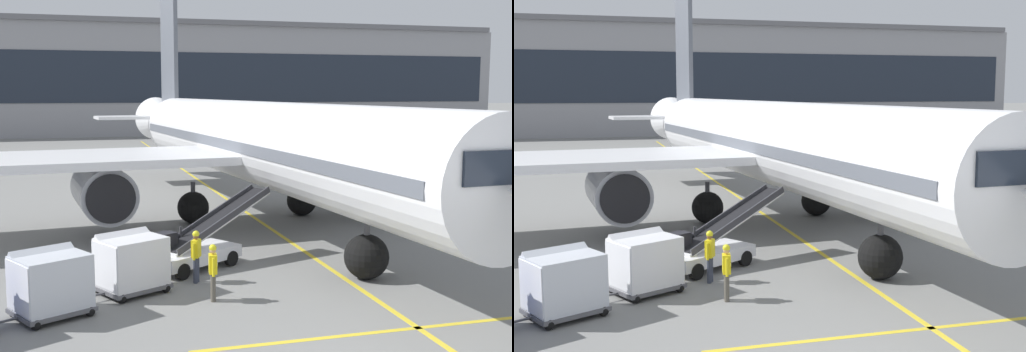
{
  "view_description": "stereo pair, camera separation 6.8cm",
  "coord_description": "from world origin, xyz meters",
  "views": [
    {
      "loc": [
        -5.09,
        -12.06,
        6.29
      ],
      "look_at": [
        1.59,
        11.54,
        3.15
      ],
      "focal_mm": 46.66,
      "sensor_mm": 36.0,
      "label": 1
    },
    {
      "loc": [
        -5.02,
        -12.08,
        6.29
      ],
      "look_at": [
        1.59,
        11.54,
        3.15
      ],
      "focal_mm": 46.66,
      "sensor_mm": 36.0,
      "label": 2
    }
  ],
  "objects": [
    {
      "name": "apron_guidance_line_lead_in",
      "position": [
        3.74,
        17.57,
        0.0
      ],
      "size": [
        0.2,
        110.0,
        0.01
      ],
      "color": "yellow",
      "rests_on": "ground"
    },
    {
      "name": "ground_crew_by_carts",
      "position": [
        -1.17,
        9.05,
        1.0
      ],
      "size": [
        0.39,
        0.51,
        1.74
      ],
      "color": "#333847",
      "rests_on": "ground"
    },
    {
      "name": "ground_crew_by_loader",
      "position": [
        -1.04,
        6.99,
        1.0
      ],
      "size": [
        0.3,
        0.57,
        1.74
      ],
      "color": "#514C42",
      "rests_on": "ground"
    },
    {
      "name": "parked_airplane",
      "position": [
        3.47,
        18.32,
        3.81
      ],
      "size": [
        32.68,
        42.37,
        14.37
      ],
      "color": "white",
      "rests_on": "ground"
    },
    {
      "name": "belt_loader",
      "position": [
        -0.74,
        10.93,
        0.81
      ],
      "size": [
        5.25,
        4.03,
        2.62
      ],
      "color": "silver",
      "rests_on": "ground"
    },
    {
      "name": "baggage_cart_second",
      "position": [
        -5.72,
        6.85,
        1.0
      ],
      "size": [
        2.78,
        2.34,
        1.91
      ],
      "color": "#515156",
      "rests_on": "ground"
    },
    {
      "name": "baggage_cart_lead",
      "position": [
        -3.35,
        8.49,
        1.0
      ],
      "size": [
        2.78,
        2.34,
        1.91
      ],
      "color": "#515156",
      "rests_on": "ground"
    },
    {
      "name": "apron_guidance_line_stop_bar",
      "position": [
        3.54,
        3.22,
        0.0
      ],
      "size": [
        12.0,
        0.2,
        0.01
      ],
      "color": "yellow",
      "rests_on": "ground"
    },
    {
      "name": "terminal_building",
      "position": [
        0.73,
        90.2,
        8.12
      ],
      "size": [
        119.83,
        17.09,
        16.35
      ],
      "color": "#939399",
      "rests_on": "ground"
    },
    {
      "name": "safety_cone_engine_keepout",
      "position": [
        -2.79,
        13.82,
        0.36
      ],
      "size": [
        0.65,
        0.65,
        0.74
      ],
      "color": "black",
      "rests_on": "ground"
    }
  ]
}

